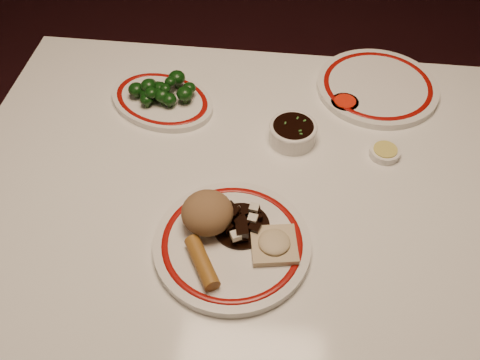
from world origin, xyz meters
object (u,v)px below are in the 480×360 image
spring_roll (202,262)px  rice_mound (207,213)px  broccoli_plate (162,100)px  fried_wonton (274,244)px  broccoli_pile (161,90)px  dining_table (250,211)px  main_plate (232,244)px  soy_bowl (293,133)px  stirfry_heap (241,222)px

spring_roll → rice_mound: bearing=62.9°
broccoli_plate → fried_wonton: bearing=-53.0°
broccoli_plate → broccoli_pile: (0.00, -0.00, 0.03)m
spring_roll → dining_table: bearing=44.1°
rice_mound → fried_wonton: size_ratio=1.01×
main_plate → broccoli_pile: 0.43m
rice_mound → fried_wonton: (0.12, -0.04, -0.02)m
broccoli_pile → main_plate: bearing=-60.7°
dining_table → soy_bowl: (0.08, 0.14, 0.11)m
stirfry_heap → soy_bowl: bearing=72.4°
rice_mound → spring_roll: bearing=-87.1°
spring_roll → soy_bowl: (0.14, 0.35, -0.01)m
spring_roll → soy_bowl: spring_roll is taller
broccoli_plate → soy_bowl: bearing=-15.7°
main_plate → fried_wonton: size_ratio=3.85×
dining_table → main_plate: 0.19m
main_plate → fried_wonton: 0.08m
dining_table → broccoli_pile: (-0.23, 0.22, 0.13)m
soy_bowl → rice_mound: bearing=-118.8°
dining_table → broccoli_pile: bearing=136.1°
main_plate → broccoli_pile: bearing=119.3°
broccoli_plate → soy_bowl: 0.32m
fried_wonton → broccoli_pile: (-0.29, 0.38, 0.01)m
fried_wonton → broccoli_plate: 0.48m
broccoli_plate → broccoli_pile: broccoli_pile is taller
broccoli_pile → spring_roll: bearing=-69.0°
dining_table → rice_mound: bearing=-118.1°
rice_mound → dining_table: bearing=61.9°
main_plate → fried_wonton: (0.08, -0.00, 0.02)m
spring_roll → broccoli_pile: size_ratio=0.67×
spring_roll → broccoli_plate: (-0.17, 0.44, -0.02)m
dining_table → spring_roll: 0.26m
rice_mound → soy_bowl: size_ratio=0.94×
main_plate → stirfry_heap: size_ratio=3.31×
rice_mound → broccoli_pile: 0.38m
dining_table → fried_wonton: 0.21m
rice_mound → broccoli_pile: size_ratio=0.62×
dining_table → broccoli_plate: broccoli_plate is taller
dining_table → stirfry_heap: bearing=-92.5°
broccoli_plate → rice_mound: bearing=-64.7°
fried_wonton → broccoli_pile: 0.48m
rice_mound → stirfry_heap: (0.06, 0.00, -0.02)m
dining_table → main_plate: (-0.02, -0.16, 0.10)m
stirfry_heap → broccoli_pile: 0.41m
dining_table → fried_wonton: bearing=-69.9°
dining_table → rice_mound: rice_mound is taller
stirfry_heap → main_plate: bearing=-108.2°
rice_mound → spring_roll: 0.09m
rice_mound → fried_wonton: 0.13m
dining_table → broccoli_pile: broccoli_pile is taller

